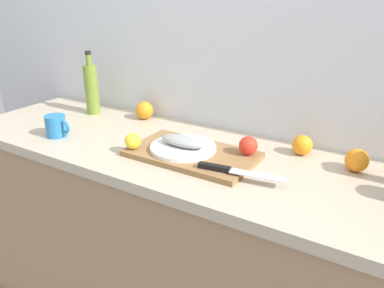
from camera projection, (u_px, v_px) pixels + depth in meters
The scene contains 13 objects.
back_wall at pixel (225, 46), 1.59m from camera, with size 3.20×0.05×2.50m, color silver.
kitchen_counter at pixel (184, 249), 1.64m from camera, with size 2.00×0.60×0.90m.
cutting_board at pixel (192, 154), 1.41m from camera, with size 0.46×0.27×0.02m, color olive.
white_plate at pixel (183, 148), 1.43m from camera, with size 0.24×0.24×0.01m, color white.
fish_fillet at pixel (183, 141), 1.42m from camera, with size 0.18×0.08×0.04m, color #999E99.
chef_knife at pixel (230, 170), 1.25m from camera, with size 0.29×0.07×0.02m.
lemon_0 at pixel (133, 141), 1.42m from camera, with size 0.06×0.06×0.06m, color yellow.
tomato_0 at pixel (248, 146), 1.38m from camera, with size 0.07×0.07×0.07m, color red.
olive_oil_bottle at pixel (92, 88), 1.85m from camera, with size 0.06×0.06×0.30m.
coffee_mug_0 at pixel (56, 126), 1.59m from camera, with size 0.12×0.08×0.09m.
orange_0 at pixel (357, 160), 1.29m from camera, with size 0.08×0.08×0.08m, color orange.
orange_1 at pixel (302, 145), 1.42m from camera, with size 0.07×0.07×0.07m, color orange.
orange_2 at pixel (144, 110), 1.80m from camera, with size 0.08×0.08×0.08m, color orange.
Camera 1 is at (0.74, -1.13, 1.48)m, focal length 36.31 mm.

